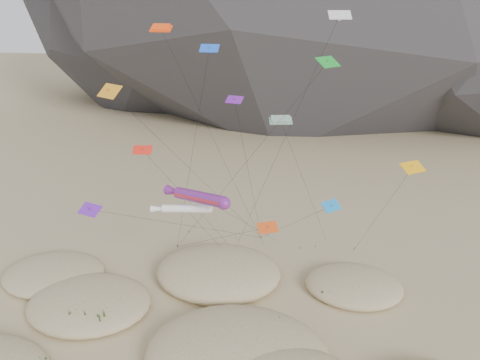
# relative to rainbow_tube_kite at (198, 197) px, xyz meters

# --- Properties ---
(dunes) EXTENTS (50.80, 36.00, 4.07)m
(dunes) POSITION_rel_rainbow_tube_kite_xyz_m (0.12, -6.09, -11.70)
(dunes) COLOR #CCB789
(dunes) RESTS_ON ground
(dune_grass) EXTENTS (42.24, 27.83, 1.50)m
(dune_grass) POSITION_rel_rainbow_tube_kite_xyz_m (0.57, -7.09, -11.57)
(dune_grass) COLOR black
(dune_grass) RESTS_ON ground
(kite_stakes) EXTENTS (22.72, 4.54, 0.30)m
(kite_stakes) POSITION_rel_rainbow_tube_kite_xyz_m (3.86, 14.47, -12.28)
(kite_stakes) COLOR #3F2D1E
(kite_stakes) RESTS_ON ground
(rainbow_tube_kite) EXTENTS (10.32, 18.15, 13.37)m
(rainbow_tube_kite) POSITION_rel_rainbow_tube_kite_xyz_m (0.00, 0.00, 0.00)
(rainbow_tube_kite) COLOR red
(rainbow_tube_kite) RESTS_ON ground
(white_tube_kite) EXTENTS (6.35, 10.91, 11.45)m
(white_tube_kite) POSITION_rel_rainbow_tube_kite_xyz_m (-1.69, 0.55, -1.62)
(white_tube_kite) COLOR white
(white_tube_kite) RESTS_ON ground
(orange_parafoil) EXTENTS (11.23, 7.40, 27.82)m
(orange_parafoil) POSITION_rel_rainbow_tube_kite_xyz_m (-5.29, 7.82, 14.49)
(orange_parafoil) COLOR #FF430D
(orange_parafoil) RESTS_ON ground
(multi_parafoil) EXTENTS (6.82, 12.25, 19.25)m
(multi_parafoil) POSITION_rel_rainbow_tube_kite_xyz_m (7.20, 6.18, 6.14)
(multi_parafoil) COLOR red
(multi_parafoil) RESTS_ON ground
(delta_kites) EXTENTS (32.29, 18.51, 29.11)m
(delta_kites) POSITION_rel_rainbow_tube_kite_xyz_m (3.22, 1.56, 5.64)
(delta_kites) COLOR red
(delta_kites) RESTS_ON ground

